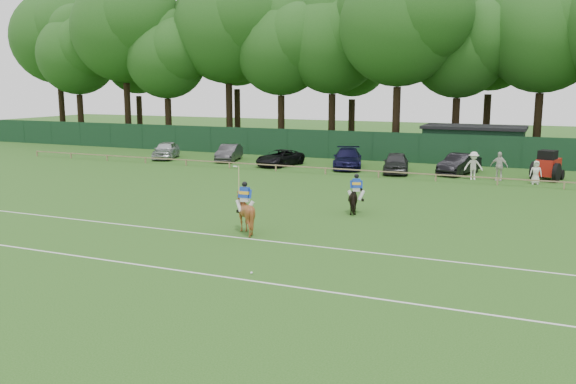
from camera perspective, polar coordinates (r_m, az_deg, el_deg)
The scene contains 21 objects.
ground at distance 27.35m, azimuth -3.47°, elevation -3.84°, with size 160.00×160.00×0.00m, color #1E4C14.
horse_dark at distance 31.41m, azimuth 6.39°, elevation -0.68°, with size 0.79×1.72×1.46m, color black.
horse_chestnut at distance 27.23m, azimuth -4.05°, elevation -1.98°, with size 1.44×1.62×1.79m, color brown.
sedan_silver at distance 54.86m, azimuth -11.35°, elevation 3.86°, with size 1.79×4.45×1.51m, color #B9BCBE.
sedan_grey at distance 52.52m, azimuth -5.54°, elevation 3.68°, with size 1.49×4.27×1.41m, color #2D2D2F.
suv_black at distance 49.25m, azimuth -0.77°, elevation 3.22°, with size 2.12×4.59×1.28m, color black.
sedan_navy at distance 48.00m, azimuth 5.60°, elevation 3.14°, with size 2.15×5.29×1.54m, color #111033.
hatch_grey at distance 45.98m, azimuth 10.08°, elevation 2.71°, with size 1.80×4.46×1.52m, color #2F2F31.
estate_black at distance 46.38m, azimuth 15.73°, elevation 2.54°, with size 1.60×4.58×1.51m, color black.
spectator_left at distance 43.94m, azimuth 16.96°, elevation 2.36°, with size 1.26×0.72×1.94m, color silver.
spectator_mid at distance 44.12m, azimuth 19.14°, elevation 2.30°, with size 1.16×0.48×1.98m, color silver.
spectator_right at distance 43.39m, azimuth 22.18°, elevation 1.70°, with size 0.77×0.50×1.57m, color silver.
rider_dark at distance 31.28m, azimuth 6.42°, elevation 0.54°, with size 0.91×0.54×1.41m.
rider_chestnut at distance 27.07m, azimuth -4.08°, elevation -0.35°, with size 0.94×0.56×2.05m.
polo_ball at distance 21.60m, azimuth -3.43°, elevation -7.56°, with size 0.09×0.09×0.09m, color silver.
pitch_lines at distance 24.39m, azimuth -7.20°, elevation -5.63°, with size 60.00×5.10×0.01m.
pitch_rail at distance 43.79m, azimuth 7.22°, elevation 2.01°, with size 62.10×0.10×0.50m.
perimeter_fence at distance 52.34m, azimuth 10.02°, elevation 4.15°, with size 92.08×0.08×2.50m.
utility_shed at distance 54.23m, azimuth 16.96°, elevation 4.37°, with size 8.40×4.40×3.04m.
tree_row at distance 59.87m, azimuth 13.64°, elevation 3.56°, with size 96.00×12.00×21.00m, color #26561C, non-canonical shape.
tractor at distance 45.37m, azimuth 23.14°, elevation 2.24°, with size 2.28×2.85×2.09m.
Camera 1 is at (12.04, -23.65, 6.63)m, focal length 38.00 mm.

